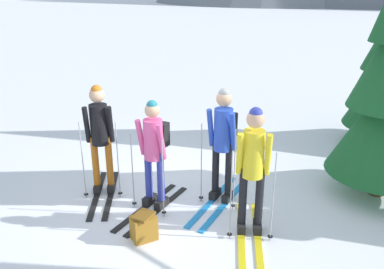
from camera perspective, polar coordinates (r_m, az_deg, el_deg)
ground_plane at (r=6.49m, az=-2.38°, el=-9.33°), size 400.00×400.00×0.00m
skier_in_black at (r=6.50m, az=-12.79°, el=0.18°), size 1.11×1.53×1.80m
skier_in_pink at (r=5.97m, az=-5.36°, el=-2.00°), size 0.61×1.60×1.69m
skier_in_blue at (r=6.11m, az=4.41°, el=-0.62°), size 0.61×1.76×1.82m
skier_in_yellow at (r=5.34m, az=8.55°, el=-4.13°), size 0.92×1.66×1.80m
backpack_on_snow_front at (r=5.57m, az=-6.79°, el=-12.75°), size 0.38×0.40×0.38m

